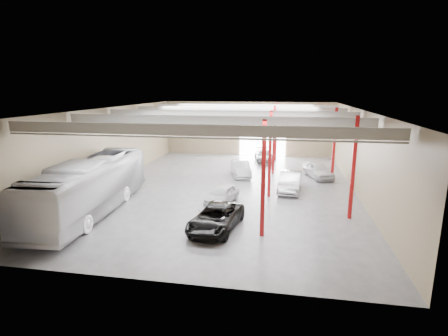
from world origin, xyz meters
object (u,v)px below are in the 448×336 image
(car_row_a, at_px, (222,194))
(coach_bus, at_px, (90,186))
(car_right_near, at_px, (290,182))
(car_right_far, at_px, (318,170))
(car_row_c, at_px, (264,156))
(black_sedan, at_px, (216,218))
(car_row_b, at_px, (241,168))

(car_row_a, bearing_deg, coach_bus, -143.40)
(car_right_near, height_order, car_right_far, car_right_near)
(car_row_c, bearing_deg, black_sedan, -104.79)
(car_row_a, bearing_deg, car_row_c, 96.18)
(car_row_b, height_order, car_right_near, car_right_near)
(coach_bus, bearing_deg, car_right_far, 34.04)
(coach_bus, height_order, car_right_near, coach_bus)
(car_row_b, bearing_deg, car_right_far, -10.57)
(coach_bus, distance_m, car_row_a, 9.63)
(black_sedan, relative_size, car_right_near, 1.08)
(car_right_near, bearing_deg, black_sedan, -111.19)
(black_sedan, bearing_deg, car_row_c, 93.85)
(black_sedan, bearing_deg, car_row_a, 104.45)
(black_sedan, xyz_separation_m, car_right_near, (4.62, 9.45, 0.07))
(coach_bus, xyz_separation_m, car_row_a, (8.81, 3.70, -1.24))
(car_row_b, relative_size, car_row_c, 0.94)
(car_row_c, distance_m, car_right_near, 12.43)
(car_row_a, xyz_separation_m, car_right_far, (7.99, 9.45, 0.09))
(car_right_near, relative_size, car_right_far, 1.10)
(coach_bus, relative_size, black_sedan, 2.54)
(black_sedan, relative_size, car_row_c, 1.09)
(coach_bus, xyz_separation_m, car_row_b, (9.11, 12.50, -1.15))
(car_row_b, bearing_deg, black_sedan, -104.22)
(coach_bus, bearing_deg, car_row_b, 49.92)
(black_sedan, height_order, car_right_far, car_right_far)
(coach_bus, relative_size, car_row_c, 2.78)
(black_sedan, height_order, car_row_b, car_row_b)
(coach_bus, distance_m, car_row_c, 22.86)
(car_row_b, height_order, car_row_c, car_row_b)
(coach_bus, xyz_separation_m, car_row_c, (11.00, 20.00, -1.20))
(car_row_c, xyz_separation_m, car_right_near, (3.00, -12.06, 0.11))
(car_row_a, distance_m, car_row_c, 16.45)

